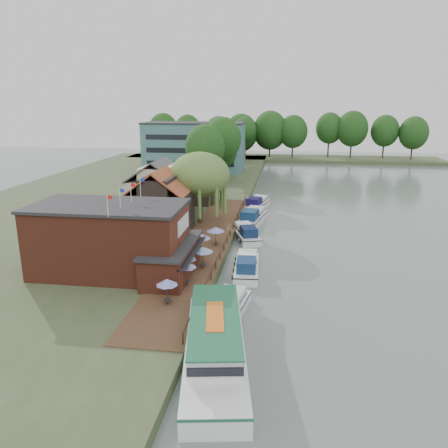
{
  "coord_description": "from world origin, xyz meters",
  "views": [
    {
      "loc": [
        1.69,
        -41.57,
        18.12
      ],
      "look_at": [
        -6.0,
        12.0,
        3.0
      ],
      "focal_mm": 35.0,
      "sensor_mm": 36.0,
      "label": 1
    }
  ],
  "objects_px": {
    "willow": "(200,188)",
    "cruiser_1": "(247,264)",
    "cottage_a": "(160,201)",
    "cruiser_0": "(227,306)",
    "cottage_c": "(196,178)",
    "cruiser_3": "(253,215)",
    "cruiser_2": "(246,231)",
    "swan": "(236,344)",
    "umbrella_1": "(186,274)",
    "umbrella_4": "(201,244)",
    "pub": "(128,239)",
    "umbrella_2": "(186,265)",
    "cottage_b": "(159,187)",
    "umbrella_3": "(203,258)",
    "tour_boat": "(215,342)",
    "umbrella_5": "(216,236)",
    "cruiser_4": "(257,202)",
    "hotel_block": "(195,146)"
  },
  "relations": [
    {
      "from": "cottage_c",
      "to": "cruiser_2",
      "type": "xyz_separation_m",
      "value": [
        10.51,
        -17.49,
        -4.17
      ]
    },
    {
      "from": "cruiser_0",
      "to": "tour_boat",
      "type": "height_order",
      "value": "tour_boat"
    },
    {
      "from": "umbrella_5",
      "to": "umbrella_2",
      "type": "bearing_deg",
      "value": -97.73
    },
    {
      "from": "pub",
      "to": "cottage_b",
      "type": "distance_m",
      "value": 25.33
    },
    {
      "from": "cottage_b",
      "to": "umbrella_3",
      "type": "xyz_separation_m",
      "value": [
        11.29,
        -22.86,
        -2.96
      ]
    },
    {
      "from": "cruiser_2",
      "to": "swan",
      "type": "bearing_deg",
      "value": -104.67
    },
    {
      "from": "cottage_a",
      "to": "umbrella_4",
      "type": "xyz_separation_m",
      "value": [
        7.2,
        -8.26,
        -2.96
      ]
    },
    {
      "from": "willow",
      "to": "cruiser_1",
      "type": "distance_m",
      "value": 18.6
    },
    {
      "from": "cottage_b",
      "to": "cruiser_1",
      "type": "distance_m",
      "value": 26.49
    },
    {
      "from": "cottage_a",
      "to": "cruiser_0",
      "type": "bearing_deg",
      "value": -60.67
    },
    {
      "from": "cottage_c",
      "to": "umbrella_3",
      "type": "distance_m",
      "value": 32.82
    },
    {
      "from": "umbrella_4",
      "to": "swan",
      "type": "bearing_deg",
      "value": -70.72
    },
    {
      "from": "pub",
      "to": "cruiser_0",
      "type": "xyz_separation_m",
      "value": [
        11.01,
        -6.37,
        -3.55
      ]
    },
    {
      "from": "cottage_a",
      "to": "umbrella_3",
      "type": "distance_m",
      "value": 15.58
    },
    {
      "from": "umbrella_2",
      "to": "umbrella_5",
      "type": "bearing_deg",
      "value": 82.27
    },
    {
      "from": "pub",
      "to": "willow",
      "type": "xyz_separation_m",
      "value": [
        3.5,
        20.0,
        1.56
      ]
    },
    {
      "from": "umbrella_2",
      "to": "cruiser_4",
      "type": "relative_size",
      "value": 0.25
    },
    {
      "from": "cottage_a",
      "to": "cruiser_0",
      "type": "relative_size",
      "value": 0.94
    },
    {
      "from": "cottage_a",
      "to": "swan",
      "type": "relative_size",
      "value": 19.55
    },
    {
      "from": "cottage_c",
      "to": "cruiser_3",
      "type": "height_order",
      "value": "cottage_c"
    },
    {
      "from": "pub",
      "to": "tour_boat",
      "type": "relative_size",
      "value": 1.29
    },
    {
      "from": "cottage_b",
      "to": "tour_boat",
      "type": "distance_m",
      "value": 41.34
    },
    {
      "from": "cruiser_2",
      "to": "cruiser_4",
      "type": "bearing_deg",
      "value": 70.5
    },
    {
      "from": "umbrella_3",
      "to": "tour_boat",
      "type": "bearing_deg",
      "value": -76.02
    },
    {
      "from": "hotel_block",
      "to": "cruiser_1",
      "type": "relative_size",
      "value": 2.78
    },
    {
      "from": "cruiser_4",
      "to": "tour_boat",
      "type": "distance_m",
      "value": 47.92
    },
    {
      "from": "pub",
      "to": "tour_boat",
      "type": "distance_m",
      "value": 17.6
    },
    {
      "from": "cruiser_2",
      "to": "umbrella_5",
      "type": "bearing_deg",
      "value": -133.31
    },
    {
      "from": "hotel_block",
      "to": "cruiser_2",
      "type": "xyz_separation_m",
      "value": [
        18.51,
        -54.49,
        -6.07
      ]
    },
    {
      "from": "cottage_b",
      "to": "willow",
      "type": "distance_m",
      "value": 9.07
    },
    {
      "from": "pub",
      "to": "willow",
      "type": "distance_m",
      "value": 20.36
    },
    {
      "from": "umbrella_3",
      "to": "hotel_block",
      "type": "bearing_deg",
      "value": 102.52
    },
    {
      "from": "cottage_a",
      "to": "umbrella_1",
      "type": "height_order",
      "value": "cottage_a"
    },
    {
      "from": "cottage_a",
      "to": "cruiser_3",
      "type": "distance_m",
      "value": 15.9
    },
    {
      "from": "umbrella_3",
      "to": "cruiser_0",
      "type": "bearing_deg",
      "value": -66.4
    },
    {
      "from": "hotel_block",
      "to": "umbrella_3",
      "type": "xyz_separation_m",
      "value": [
        15.29,
        -68.86,
        -4.86
      ]
    },
    {
      "from": "willow",
      "to": "tour_boat",
      "type": "height_order",
      "value": "willow"
    },
    {
      "from": "cruiser_3",
      "to": "cottage_a",
      "type": "bearing_deg",
      "value": -130.72
    },
    {
      "from": "pub",
      "to": "umbrella_2",
      "type": "relative_size",
      "value": 8.42
    },
    {
      "from": "pub",
      "to": "cottage_b",
      "type": "bearing_deg",
      "value": 99.09
    },
    {
      "from": "umbrella_5",
      "to": "cruiser_0",
      "type": "relative_size",
      "value": 0.26
    },
    {
      "from": "swan",
      "to": "willow",
      "type": "bearing_deg",
      "value": 106.03
    },
    {
      "from": "cruiser_0",
      "to": "cruiser_1",
      "type": "bearing_deg",
      "value": 94.2
    },
    {
      "from": "cottage_c",
      "to": "umbrella_1",
      "type": "bearing_deg",
      "value": -79.84
    },
    {
      "from": "umbrella_2",
      "to": "swan",
      "type": "height_order",
      "value": "umbrella_2"
    },
    {
      "from": "willow",
      "to": "umbrella_5",
      "type": "relative_size",
      "value": 4.39
    },
    {
      "from": "cottage_c",
      "to": "cruiser_2",
      "type": "height_order",
      "value": "cottage_c"
    },
    {
      "from": "cruiser_0",
      "to": "cruiser_3",
      "type": "bearing_deg",
      "value": 98.97
    },
    {
      "from": "pub",
      "to": "umbrella_5",
      "type": "xyz_separation_m",
      "value": [
        7.42,
        9.81,
        -2.36
      ]
    },
    {
      "from": "umbrella_3",
      "to": "cruiser_1",
      "type": "bearing_deg",
      "value": 24.08
    }
  ]
}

